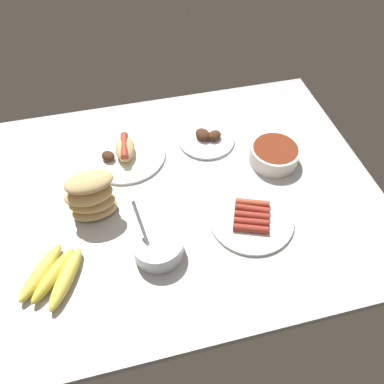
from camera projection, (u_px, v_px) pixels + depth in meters
The scene contains 8 objects.
ground_plane at pixel (175, 196), 112.51cm from camera, with size 120.00×90.00×3.00cm, color #B2B2B7.
bread_stack at pixel (91, 197), 101.15cm from camera, with size 14.21×9.61×14.40cm.
bowl_coleslaw at pixel (158, 245), 96.17cm from camera, with size 13.26×13.37×15.51cm.
bowl_chili at pixel (274, 154), 117.22cm from camera, with size 15.40×15.40×5.59cm.
plate_grilled_meat at pixel (206, 138), 124.70cm from camera, with size 18.81×18.81×3.98cm.
plate_hotdog_assembled at pixel (125, 152), 119.67cm from camera, with size 25.33×25.33×5.61cm.
plate_sausages at pixel (251, 218), 104.54cm from camera, with size 23.83×23.83×3.00cm.
banana_bunch at pixel (54, 275), 92.51cm from camera, with size 17.91×19.80×3.70cm.
Camera 1 is at (11.69, 69.12, 86.65)cm, focal length 35.12 mm.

